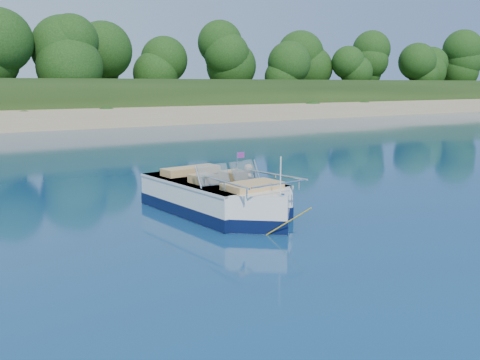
# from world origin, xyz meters

# --- Properties ---
(ground) EXTENTS (160.00, 160.00, 0.00)m
(ground) POSITION_xyz_m (0.00, 0.00, 0.00)
(ground) COLOR #0A264A
(ground) RESTS_ON ground
(motorboat) EXTENTS (2.64, 6.31, 2.10)m
(motorboat) POSITION_xyz_m (1.18, 4.16, 0.41)
(motorboat) COLOR silver
(motorboat) RESTS_ON ground
(tow_tube) EXTENTS (1.35, 1.35, 0.32)m
(tow_tube) POSITION_xyz_m (3.03, 5.52, 0.08)
(tow_tube) COLOR yellow
(tow_tube) RESTS_ON ground
(boy) EXTENTS (0.48, 0.82, 1.52)m
(boy) POSITION_xyz_m (2.93, 5.51, 0.00)
(boy) COLOR tan
(boy) RESTS_ON ground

